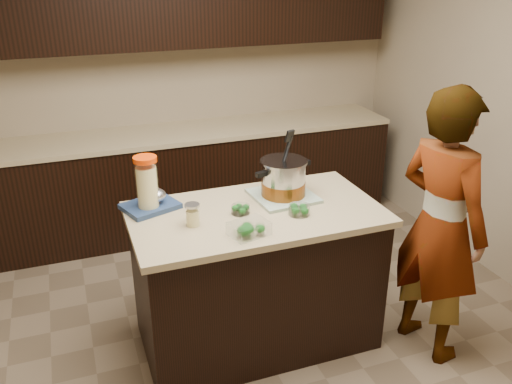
{
  "coord_description": "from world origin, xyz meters",
  "views": [
    {
      "loc": [
        -0.98,
        -2.66,
        2.26
      ],
      "look_at": [
        0.0,
        0.0,
        1.02
      ],
      "focal_mm": 38.0,
      "sensor_mm": 36.0,
      "label": 1
    }
  ],
  "objects_px": {
    "lemonade_pitcher": "(147,187)",
    "person": "(440,226)",
    "island": "(256,277)",
    "stock_pot": "(283,180)"
  },
  "relations": [
    {
      "from": "island",
      "to": "stock_pot",
      "type": "bearing_deg",
      "value": 29.04
    },
    {
      "from": "person",
      "to": "lemonade_pitcher",
      "type": "bearing_deg",
      "value": 56.27
    },
    {
      "from": "lemonade_pitcher",
      "to": "person",
      "type": "height_order",
      "value": "person"
    },
    {
      "from": "lemonade_pitcher",
      "to": "person",
      "type": "xyz_separation_m",
      "value": [
        1.56,
        -0.64,
        -0.22
      ]
    },
    {
      "from": "lemonade_pitcher",
      "to": "person",
      "type": "distance_m",
      "value": 1.7
    },
    {
      "from": "island",
      "to": "lemonade_pitcher",
      "type": "relative_size",
      "value": 4.46
    },
    {
      "from": "stock_pot",
      "to": "lemonade_pitcher",
      "type": "bearing_deg",
      "value": 159.06
    },
    {
      "from": "lemonade_pitcher",
      "to": "island",
      "type": "bearing_deg",
      "value": -20.42
    },
    {
      "from": "lemonade_pitcher",
      "to": "person",
      "type": "bearing_deg",
      "value": -22.15
    },
    {
      "from": "island",
      "to": "person",
      "type": "xyz_separation_m",
      "value": [
        0.98,
        -0.42,
        0.38
      ]
    }
  ]
}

